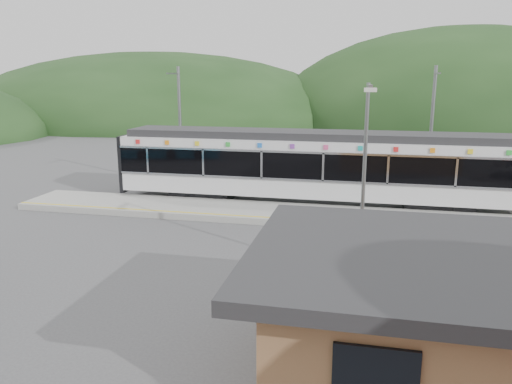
# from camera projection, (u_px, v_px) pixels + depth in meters

# --- Properties ---
(ground) EXTENTS (120.00, 120.00, 0.00)m
(ground) POSITION_uv_depth(u_px,v_px,m) (269.00, 238.00, 20.35)
(ground) COLOR #4C4C4F
(ground) RESTS_ON ground
(hills) EXTENTS (146.00, 149.00, 26.00)m
(hills) POSITION_uv_depth(u_px,v_px,m) (416.00, 213.00, 24.08)
(hills) COLOR #1E3D19
(hills) RESTS_ON ground
(platform) EXTENTS (26.00, 3.20, 0.30)m
(platform) POSITION_uv_depth(u_px,v_px,m) (282.00, 214.00, 23.45)
(platform) COLOR #9E9E99
(platform) RESTS_ON ground
(yellow_line) EXTENTS (26.00, 0.10, 0.01)m
(yellow_line) POSITION_uv_depth(u_px,v_px,m) (278.00, 218.00, 22.18)
(yellow_line) COLOR yellow
(yellow_line) RESTS_ON platform
(train) EXTENTS (20.44, 3.01, 3.74)m
(train) POSITION_uv_depth(u_px,v_px,m) (316.00, 165.00, 25.32)
(train) COLOR black
(train) RESTS_ON ground
(catenary_mast_west) EXTENTS (0.18, 1.80, 7.00)m
(catenary_mast_west) POSITION_uv_depth(u_px,v_px,m) (180.00, 125.00, 29.13)
(catenary_mast_west) COLOR slate
(catenary_mast_west) RESTS_ON ground
(catenary_mast_east) EXTENTS (0.18, 1.80, 7.00)m
(catenary_mast_east) POSITION_uv_depth(u_px,v_px,m) (431.00, 131.00, 26.19)
(catenary_mast_east) COLOR slate
(catenary_mast_east) RESTS_ON ground
(station_shelter) EXTENTS (9.20, 6.20, 3.00)m
(station_shelter) POSITION_uv_depth(u_px,v_px,m) (474.00, 322.00, 10.17)
(station_shelter) COLOR olive
(station_shelter) RESTS_ON ground
(lamp_post) EXTENTS (0.36, 1.10, 6.26)m
(lamp_post) POSITION_uv_depth(u_px,v_px,m) (364.00, 166.00, 15.41)
(lamp_post) COLOR slate
(lamp_post) RESTS_ON ground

